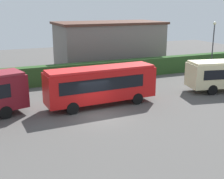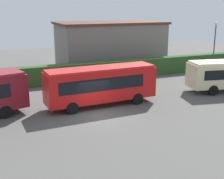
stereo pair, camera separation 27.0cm
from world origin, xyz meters
TOP-DOWN VIEW (x-y plane):
  - ground_plane at (0.00, 0.00)m, footprint 82.23×82.23m
  - bus_red at (1.05, 2.47)m, footprint 9.63×2.72m
  - person_center at (-0.23, 5.07)m, footprint 0.47×0.38m
  - hedge_row at (0.00, 11.22)m, footprint 53.12×1.21m
  - depot_building at (8.01, 17.37)m, footprint 14.10×7.62m
  - traffic_cone at (5.34, 8.65)m, footprint 0.36×0.36m
  - lamppost at (18.51, 9.13)m, footprint 0.36×0.36m

SIDE VIEW (x-z plane):
  - ground_plane at x=0.00m, z-range 0.00..0.00m
  - traffic_cone at x=5.34m, z-range 0.00..0.60m
  - person_center at x=-0.23m, z-range 0.05..1.81m
  - hedge_row at x=0.00m, z-range 0.00..2.08m
  - bus_red at x=1.05m, z-range 0.24..3.55m
  - depot_building at x=8.01m, z-range 0.01..6.17m
  - lamppost at x=18.51m, z-range 0.72..7.04m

